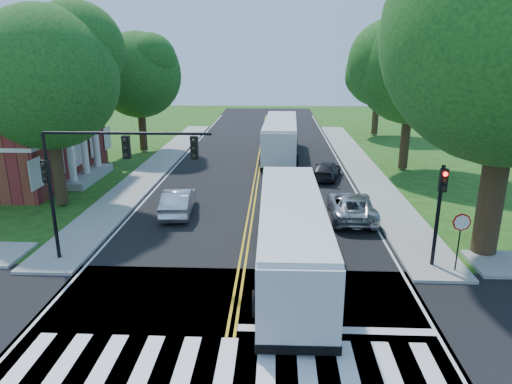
# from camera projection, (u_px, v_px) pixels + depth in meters

# --- Properties ---
(ground) EXTENTS (140.00, 140.00, 0.00)m
(ground) POSITION_uv_depth(u_px,v_px,m) (227.00, 358.00, 13.85)
(ground) COLOR #1C4210
(ground) RESTS_ON ground
(road) EXTENTS (14.00, 96.00, 0.01)m
(road) POSITION_uv_depth(u_px,v_px,m) (255.00, 189.00, 31.05)
(road) COLOR black
(road) RESTS_ON ground
(cross_road) EXTENTS (60.00, 12.00, 0.01)m
(cross_road) POSITION_uv_depth(u_px,v_px,m) (227.00, 358.00, 13.85)
(cross_road) COLOR black
(cross_road) RESTS_ON ground
(center_line) EXTENTS (0.36, 70.00, 0.01)m
(center_line) POSITION_uv_depth(u_px,v_px,m) (257.00, 174.00, 34.87)
(center_line) COLOR gold
(center_line) RESTS_ON road
(edge_line_w) EXTENTS (0.12, 70.00, 0.01)m
(edge_line_w) POSITION_uv_depth(u_px,v_px,m) (169.00, 173.00, 35.16)
(edge_line_w) COLOR silver
(edge_line_w) RESTS_ON road
(edge_line_e) EXTENTS (0.12, 70.00, 0.01)m
(edge_line_e) POSITION_uv_depth(u_px,v_px,m) (346.00, 175.00, 34.59)
(edge_line_e) COLOR silver
(edge_line_e) RESTS_ON road
(crosswalk) EXTENTS (12.60, 3.00, 0.01)m
(crosswalk) POSITION_uv_depth(u_px,v_px,m) (225.00, 368.00, 13.37)
(crosswalk) COLOR silver
(crosswalk) RESTS_ON road
(stop_bar) EXTENTS (6.60, 0.40, 0.01)m
(stop_bar) POSITION_uv_depth(u_px,v_px,m) (336.00, 330.00, 15.23)
(stop_bar) COLOR silver
(stop_bar) RESTS_ON road
(sidewalk_nw) EXTENTS (2.60, 40.00, 0.15)m
(sidewalk_nw) POSITION_uv_depth(u_px,v_px,m) (159.00, 163.00, 38.07)
(sidewalk_nw) COLOR gray
(sidewalk_nw) RESTS_ON ground
(sidewalk_ne) EXTENTS (2.60, 40.00, 0.15)m
(sidewalk_ne) POSITION_uv_depth(u_px,v_px,m) (360.00, 165.00, 37.37)
(sidewalk_ne) COLOR gray
(sidewalk_ne) RESTS_ON ground
(tree_west_near) EXTENTS (8.00, 8.00, 11.40)m
(tree_west_near) POSITION_uv_depth(u_px,v_px,m) (46.00, 79.00, 25.53)
(tree_west_near) COLOR #322114
(tree_west_near) RESTS_ON ground
(tree_west_far) EXTENTS (7.60, 7.60, 10.67)m
(tree_west_far) POSITION_uv_depth(u_px,v_px,m) (139.00, 75.00, 40.95)
(tree_west_far) COLOR #322114
(tree_west_far) RESTS_ON ground
(tree_east_mid) EXTENTS (8.40, 8.40, 11.93)m
(tree_east_mid) POSITION_uv_depth(u_px,v_px,m) (412.00, 68.00, 34.02)
(tree_east_mid) COLOR #322114
(tree_east_mid) RESTS_ON ground
(tree_east_far) EXTENTS (7.20, 7.20, 10.34)m
(tree_east_far) POSITION_uv_depth(u_px,v_px,m) (379.00, 73.00, 49.56)
(tree_east_far) COLOR #322114
(tree_east_far) RESTS_ON ground
(signal_nw) EXTENTS (7.15, 0.46, 5.66)m
(signal_nw) POSITION_uv_depth(u_px,v_px,m) (101.00, 166.00, 18.97)
(signal_nw) COLOR black
(signal_nw) RESTS_ON ground
(signal_ne) EXTENTS (0.30, 0.46, 4.40)m
(signal_ne) POSITION_uv_depth(u_px,v_px,m) (440.00, 203.00, 18.80)
(signal_ne) COLOR black
(signal_ne) RESTS_ON ground
(stop_sign) EXTENTS (0.76, 0.08, 2.53)m
(stop_sign) POSITION_uv_depth(u_px,v_px,m) (461.00, 228.00, 18.59)
(stop_sign) COLOR black
(stop_sign) RESTS_ON ground
(bus_lead) EXTENTS (3.01, 12.06, 3.11)m
(bus_lead) POSITION_uv_depth(u_px,v_px,m) (291.00, 234.00, 19.00)
(bus_lead) COLOR silver
(bus_lead) RESTS_ON road
(bus_follow) EXTENTS (3.42, 12.89, 3.31)m
(bus_follow) POSITION_uv_depth(u_px,v_px,m) (280.00, 137.00, 40.37)
(bus_follow) COLOR silver
(bus_follow) RESTS_ON road
(hatchback) EXTENTS (1.87, 4.58, 1.48)m
(hatchback) POSITION_uv_depth(u_px,v_px,m) (178.00, 201.00, 26.10)
(hatchback) COLOR silver
(hatchback) RESTS_ON road
(suv) EXTENTS (2.59, 5.30, 1.45)m
(suv) POSITION_uv_depth(u_px,v_px,m) (352.00, 206.00, 25.40)
(suv) COLOR #ABAEB2
(suv) RESTS_ON road
(dark_sedan) EXTENTS (2.75, 4.62, 1.26)m
(dark_sedan) POSITION_uv_depth(u_px,v_px,m) (326.00, 170.00, 33.61)
(dark_sedan) COLOR black
(dark_sedan) RESTS_ON road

